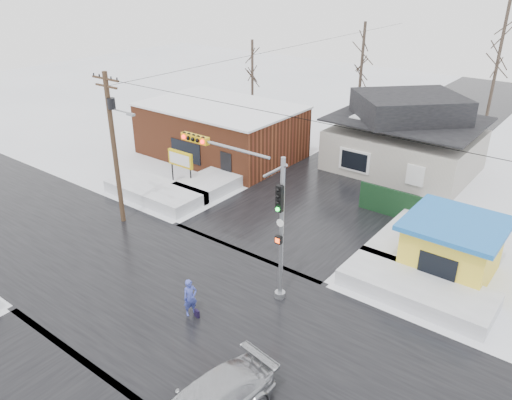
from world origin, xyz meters
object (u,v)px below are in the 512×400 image
Objects in this scene: marquee_sign at (180,160)px; kiosk at (452,246)px; utility_pole at (114,141)px; pedestrian at (190,298)px; traffic_signal at (253,202)px.

kiosk is (18.50, 0.50, -0.46)m from marquee_sign.
utility_pole is 11.12m from pedestrian.
kiosk is at bearing -16.52° from pedestrian.
marquee_sign is at bearing 67.51° from pedestrian.
traffic_signal is 3.96× the size of pedestrian.
utility_pole is 5.09× the size of pedestrian.
utility_pole reaches higher than kiosk.
traffic_signal reaches higher than kiosk.
kiosk is at bearing 44.84° from traffic_signal.
marquee_sign is 0.55× the size of kiosk.
pedestrian is at bearing -127.22° from kiosk.
kiosk is at bearing 20.44° from utility_pole.
traffic_signal is 2.75× the size of marquee_sign.
utility_pole is at bearing 177.05° from traffic_signal.
traffic_signal is at bearing -29.72° from marquee_sign.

